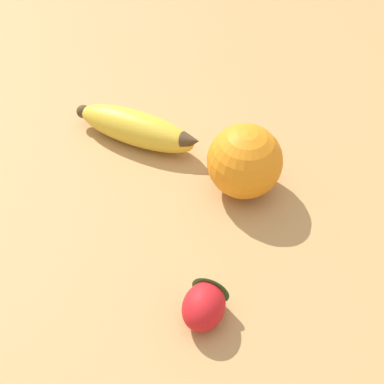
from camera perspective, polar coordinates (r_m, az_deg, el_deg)
The scene contains 4 objects.
ground_plane at distance 0.60m, azimuth -11.64°, elevation -4.74°, with size 3.00×3.00×0.00m, color tan.
banana at distance 0.69m, azimuth -5.86°, elevation 6.77°, with size 0.09×0.18×0.04m.
orange at distance 0.61m, azimuth 5.64°, elevation 3.27°, with size 0.09×0.09×0.09m.
strawberry at distance 0.52m, azimuth 1.42°, elevation -11.76°, with size 0.06×0.05×0.04m.
Camera 1 is at (-0.34, -0.17, 0.47)m, focal length 50.00 mm.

